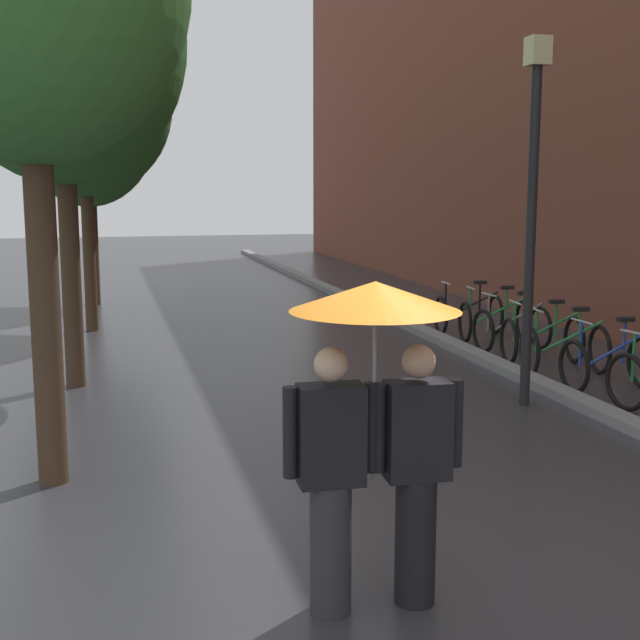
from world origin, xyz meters
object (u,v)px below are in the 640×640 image
street_tree_1 (60,41)px  parked_bicycle_2 (609,363)px  parked_bicycle_6 (494,320)px  couple_under_umbrella (375,400)px  street_tree_2 (83,105)px  parked_bicycle_4 (542,339)px  parked_bicycle_7 (468,314)px  street_lamp_post (532,195)px  parked_bicycle_5 (512,328)px  parked_bicycle_3 (565,349)px  street_tree_3 (86,115)px

street_tree_1 → parked_bicycle_2: 8.05m
parked_bicycle_6 → couple_under_umbrella: bearing=-120.7°
street_tree_2 → couple_under_umbrella: size_ratio=2.73×
couple_under_umbrella → parked_bicycle_4: bearing=53.3°
couple_under_umbrella → parked_bicycle_2: bearing=44.3°
parked_bicycle_7 → street_lamp_post: (-1.38, -4.67, 2.14)m
street_tree_2 → parked_bicycle_2: size_ratio=5.20×
couple_under_umbrella → street_lamp_post: bearing=51.9°
parked_bicycle_4 → parked_bicycle_5: size_ratio=1.04×
street_tree_1 → parked_bicycle_3: street_tree_1 is taller
parked_bicycle_3 → parked_bicycle_4: bearing=84.5°
street_tree_2 → parked_bicycle_3: bearing=-40.3°
parked_bicycle_2 → parked_bicycle_4: bearing=89.5°
street_tree_3 → street_lamp_post: size_ratio=1.42×
parked_bicycle_2 → parked_bicycle_3: same height
parked_bicycle_4 → street_tree_3: bearing=128.3°
parked_bicycle_2 → parked_bicycle_6: same height
parked_bicycle_3 → parked_bicycle_7: bearing=88.8°
parked_bicycle_5 → parked_bicycle_7: (-0.03, 1.59, 0.00)m
street_tree_3 → parked_bicycle_6: bearing=-44.3°
parked_bicycle_3 → parked_bicycle_5: size_ratio=1.05×
parked_bicycle_7 → street_tree_3: bearing=139.0°
street_tree_2 → parked_bicycle_2: (6.49, -6.43, -3.65)m
street_tree_1 → parked_bicycle_7: street_tree_1 is taller
parked_bicycle_2 → parked_bicycle_5: size_ratio=0.97×
street_tree_3 → parked_bicycle_2: street_tree_3 is taller
parked_bicycle_3 → street_lamp_post: (-1.31, -1.31, 2.14)m
street_tree_2 → parked_bicycle_6: 8.08m
street_tree_1 → parked_bicycle_5: street_tree_1 is taller
parked_bicycle_3 → couple_under_umbrella: 7.31m
parked_bicycle_7 → street_tree_1: bearing=-161.0°
parked_bicycle_3 → parked_bicycle_2: bearing=-86.5°
street_tree_2 → street_tree_3: size_ratio=0.92×
parked_bicycle_6 → parked_bicycle_7: same height
parked_bicycle_6 → street_tree_1: bearing=-167.6°
street_tree_1 → parked_bicycle_7: bearing=19.0°
street_tree_2 → parked_bicycle_6: (6.61, -2.90, -3.65)m
street_tree_1 → street_lamp_post: bearing=-24.1°
street_lamp_post → parked_bicycle_3: bearing=44.9°
parked_bicycle_4 → parked_bicycle_6: 1.78m
parked_bicycle_6 → street_lamp_post: (-1.50, -3.86, 2.14)m
parked_bicycle_2 → parked_bicycle_6: bearing=88.0°
street_tree_1 → parked_bicycle_7: 8.13m
street_tree_2 → street_tree_1: bearing=-92.4°
parked_bicycle_3 → street_tree_3: bearing=125.5°
couple_under_umbrella → parked_bicycle_3: bearing=50.1°
street_tree_2 → parked_bicycle_2: street_tree_2 is taller
street_tree_1 → street_tree_3: size_ratio=1.01×
parked_bicycle_5 → parked_bicycle_7: same height
street_tree_3 → parked_bicycle_3: size_ratio=5.25×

